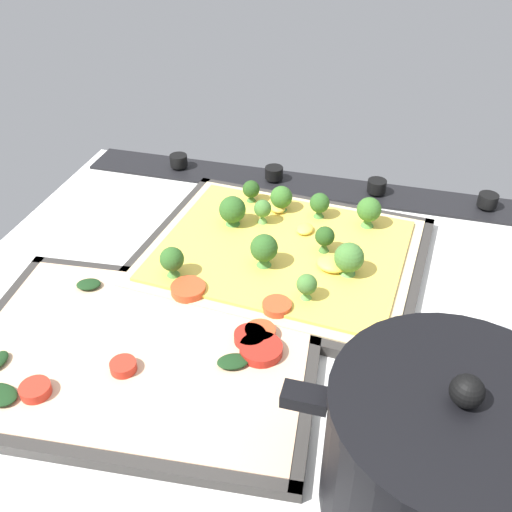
% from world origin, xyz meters
% --- Properties ---
extents(ground_plane, '(0.79, 0.64, 0.03)m').
position_xyz_m(ground_plane, '(0.00, 0.00, -0.01)').
color(ground_plane, silver).
extents(stove_control_panel, '(0.76, 0.07, 0.03)m').
position_xyz_m(stove_control_panel, '(-0.00, -0.28, 0.01)').
color(stove_control_panel, black).
rests_on(stove_control_panel, ground_plane).
extents(baking_tray_front, '(0.37, 0.32, 0.01)m').
position_xyz_m(baking_tray_front, '(0.02, -0.09, 0.00)').
color(baking_tray_front, '#33302D').
rests_on(baking_tray_front, ground_plane).
extents(broccoli_pizza, '(0.34, 0.29, 0.06)m').
position_xyz_m(broccoli_pizza, '(0.02, -0.09, 0.02)').
color(broccoli_pizza, beige).
rests_on(broccoli_pizza, baking_tray_front).
extents(baking_tray_back, '(0.39, 0.30, 0.01)m').
position_xyz_m(baking_tray_back, '(0.12, 0.12, 0.00)').
color(baking_tray_back, '#33302D').
rests_on(baking_tray_back, ground_plane).
extents(veggie_pizza_back, '(0.36, 0.27, 0.02)m').
position_xyz_m(veggie_pizza_back, '(0.12, 0.11, 0.01)').
color(veggie_pizza_back, '#DCB18C').
rests_on(veggie_pizza_back, baking_tray_back).
extents(cooking_pot, '(0.26, 0.19, 0.15)m').
position_xyz_m(cooking_pot, '(-0.17, 0.20, 0.06)').
color(cooking_pot, black).
rests_on(cooking_pot, ground_plane).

